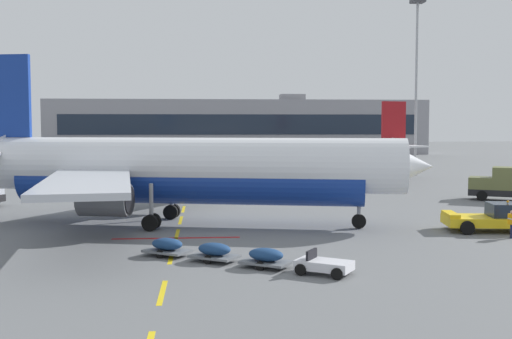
# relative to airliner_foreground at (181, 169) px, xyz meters

# --- Properties ---
(ground) EXTENTS (400.00, 400.00, 0.00)m
(ground) POSITION_rel_airliner_foreground_xyz_m (21.86, 12.64, -3.95)
(ground) COLOR slate
(apron_paint_markings) EXTENTS (8.00, 96.76, 0.01)m
(apron_paint_markings) POSITION_rel_airliner_foreground_xyz_m (-0.14, 11.25, -3.95)
(apron_paint_markings) COLOR yellow
(apron_paint_markings) RESTS_ON ground
(airliner_foreground) EXTENTS (34.60, 33.85, 12.20)m
(airliner_foreground) POSITION_rel_airliner_foreground_xyz_m (0.00, 0.00, 0.00)
(airliner_foreground) COLOR white
(airliner_foreground) RESTS_ON ground
(pushback_tug) EXTENTS (6.33, 3.83, 2.08)m
(pushback_tug) POSITION_rel_airliner_foreground_xyz_m (20.94, -4.50, -3.05)
(pushback_tug) COLOR yellow
(pushback_tug) RESTS_ON ground
(airliner_mid_left) EXTENTS (28.89, 28.05, 10.29)m
(airliner_mid_left) POSITION_rel_airliner_foreground_xyz_m (16.58, 36.47, -0.62)
(airliner_mid_left) COLOR white
(airliner_mid_left) RESTS_ON ground
(fuel_service_truck) EXTENTS (7.32, 5.37, 3.14)m
(fuel_service_truck) POSITION_rel_airliner_foreground_xyz_m (30.22, 11.69, -2.30)
(fuel_service_truck) COLOR black
(fuel_service_truck) RESTS_ON ground
(baggage_train) EXTENTS (10.58, 7.45, 1.14)m
(baggage_train) POSITION_rel_airliner_foreground_xyz_m (3.45, -13.15, -3.42)
(baggage_train) COLOR silver
(baggage_train) RESTS_ON ground
(ground_crew_worker) EXTENTS (0.35, 0.70, 1.75)m
(ground_crew_worker) POSITION_rel_airliner_foreground_xyz_m (20.85, -7.06, -2.95)
(ground_crew_worker) COLOR #191E38
(ground_crew_worker) RESTS_ON ground
(apron_light_mast_far) EXTENTS (1.80, 1.80, 24.36)m
(apron_light_mast_far) POSITION_rel_airliner_foreground_xyz_m (30.98, 40.98, 11.24)
(apron_light_mast_far) COLOR slate
(apron_light_mast_far) RESTS_ON ground
(terminal_satellite) EXTENTS (90.43, 18.74, 14.63)m
(terminal_satellite) POSITION_rel_airliner_foreground_xyz_m (9.80, 110.87, 2.58)
(terminal_satellite) COLOR gray
(terminal_satellite) RESTS_ON ground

